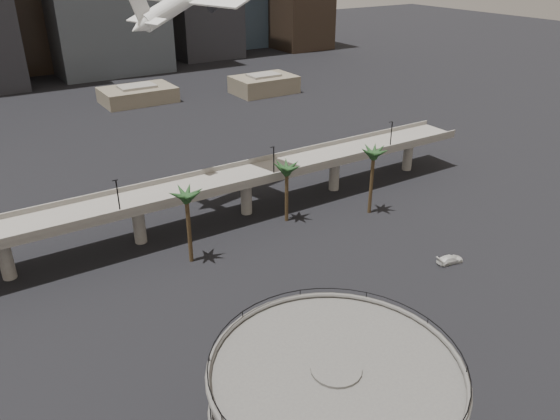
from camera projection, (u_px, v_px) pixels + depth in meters
ground at (398, 414)px, 62.73m from camera, size 700.00×700.00×0.00m
overpass at (194, 192)px, 101.19m from camera, size 130.00×9.30×14.70m
palm_trees at (288, 174)px, 98.33m from camera, size 42.40×10.40×14.00m
low_buildings at (100, 105)px, 172.64m from camera, size 135.00×27.50×6.80m
car_a at (377, 331)px, 74.98m from camera, size 4.69×2.14×1.56m
car_b at (316, 301)px, 81.50m from camera, size 4.38×1.82×1.41m
car_c at (450, 259)px, 92.28m from camera, size 4.98×2.67×1.37m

